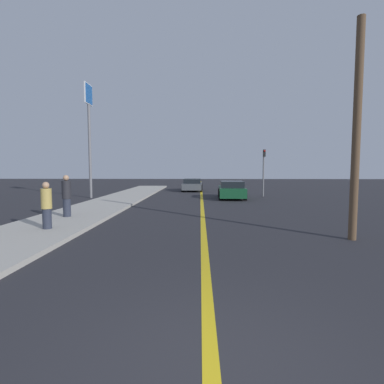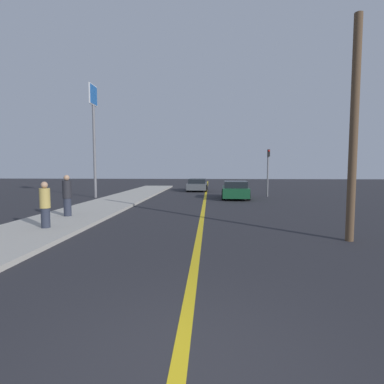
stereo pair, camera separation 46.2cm
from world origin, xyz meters
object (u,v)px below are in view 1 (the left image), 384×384
(utility_pole, at_px, (357,131))
(traffic_light, at_px, (264,168))
(pedestrian_near_curb, at_px, (47,205))
(car_near_right_lane, at_px, (232,190))
(pedestrian_mid_group, at_px, (67,196))
(car_ahead_center, at_px, (192,185))
(roadside_sign, at_px, (89,118))

(utility_pole, bearing_deg, traffic_light, 88.99)
(pedestrian_near_curb, bearing_deg, car_near_right_lane, 57.62)
(pedestrian_mid_group, xyz_separation_m, utility_pole, (10.45, -3.33, 2.31))
(pedestrian_near_curb, distance_m, pedestrian_mid_group, 2.61)
(traffic_light, height_order, utility_pole, utility_pole)
(car_near_right_lane, bearing_deg, traffic_light, 33.80)
(car_ahead_center, bearing_deg, pedestrian_mid_group, -105.59)
(pedestrian_mid_group, distance_m, traffic_light, 15.41)
(pedestrian_near_curb, distance_m, traffic_light, 17.07)
(car_ahead_center, height_order, utility_pole, utility_pole)
(pedestrian_near_curb, bearing_deg, pedestrian_mid_group, 100.18)
(pedestrian_near_curb, xyz_separation_m, traffic_light, (10.24, 13.59, 1.33))
(pedestrian_near_curb, bearing_deg, traffic_light, 52.99)
(traffic_light, xyz_separation_m, utility_pole, (-0.25, -14.34, 1.07))
(car_near_right_lane, relative_size, traffic_light, 1.14)
(traffic_light, relative_size, roadside_sign, 0.44)
(car_near_right_lane, relative_size, pedestrian_mid_group, 2.34)
(roadside_sign, height_order, utility_pole, roadside_sign)
(roadside_sign, bearing_deg, car_ahead_center, 44.29)
(pedestrian_near_curb, height_order, pedestrian_mid_group, pedestrian_mid_group)
(car_near_right_lane, relative_size, car_ahead_center, 0.99)
(car_near_right_lane, height_order, roadside_sign, roadside_sign)
(roadside_sign, distance_m, utility_pole, 18.42)
(car_ahead_center, bearing_deg, car_near_right_lane, -66.44)
(car_ahead_center, height_order, pedestrian_mid_group, pedestrian_mid_group)
(car_ahead_center, relative_size, pedestrian_near_curb, 2.61)
(pedestrian_near_curb, xyz_separation_m, roadside_sign, (-2.93, 12.12, 4.95))
(traffic_light, height_order, roadside_sign, roadside_sign)
(pedestrian_near_curb, height_order, roadside_sign, roadside_sign)
(car_ahead_center, relative_size, roadside_sign, 0.50)
(traffic_light, bearing_deg, car_near_right_lane, -148.74)
(car_near_right_lane, xyz_separation_m, pedestrian_near_curb, (-7.60, -11.98, 0.32))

